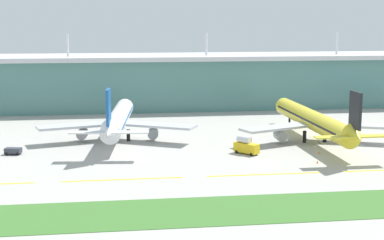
{
  "coord_description": "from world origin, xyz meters",
  "views": [
    {
      "loc": [
        -38.96,
        -145.16,
        36.73
      ],
      "look_at": [
        -15.23,
        28.28,
        7.0
      ],
      "focal_mm": 55.22,
      "sensor_mm": 36.0,
      "label": 1
    }
  ],
  "objects_px": {
    "pushback_tug": "(13,151)",
    "safety_cone_nose_front": "(319,152)",
    "safety_cone_left_wingtip": "(317,162)",
    "fuel_truck": "(246,146)",
    "airliner_far_middle": "(313,121)",
    "airliner_near_middle": "(118,120)"
  },
  "relations": [
    {
      "from": "safety_cone_left_wingtip",
      "to": "airliner_far_middle",
      "type": "bearing_deg",
      "value": 73.15
    },
    {
      "from": "fuel_truck",
      "to": "safety_cone_nose_front",
      "type": "bearing_deg",
      "value": -6.09
    },
    {
      "from": "safety_cone_nose_front",
      "to": "airliner_far_middle",
      "type": "bearing_deg",
      "value": 76.23
    },
    {
      "from": "airliner_far_middle",
      "to": "safety_cone_left_wingtip",
      "type": "xyz_separation_m",
      "value": [
        -8.26,
        -27.29,
        -6.11
      ]
    },
    {
      "from": "safety_cone_left_wingtip",
      "to": "safety_cone_nose_front",
      "type": "height_order",
      "value": "same"
    },
    {
      "from": "pushback_tug",
      "to": "safety_cone_left_wingtip",
      "type": "height_order",
      "value": "pushback_tug"
    },
    {
      "from": "safety_cone_nose_front",
      "to": "fuel_truck",
      "type": "bearing_deg",
      "value": 173.91
    },
    {
      "from": "airliner_near_middle",
      "to": "pushback_tug",
      "type": "height_order",
      "value": "airliner_near_middle"
    },
    {
      "from": "fuel_truck",
      "to": "safety_cone_left_wingtip",
      "type": "distance_m",
      "value": 20.84
    },
    {
      "from": "airliner_far_middle",
      "to": "fuel_truck",
      "type": "distance_m",
      "value": 28.31
    },
    {
      "from": "pushback_tug",
      "to": "safety_cone_left_wingtip",
      "type": "bearing_deg",
      "value": -14.78
    },
    {
      "from": "safety_cone_left_wingtip",
      "to": "fuel_truck",
      "type": "bearing_deg",
      "value": 140.31
    },
    {
      "from": "pushback_tug",
      "to": "safety_cone_nose_front",
      "type": "distance_m",
      "value": 84.82
    },
    {
      "from": "airliner_near_middle",
      "to": "pushback_tug",
      "type": "xyz_separation_m",
      "value": [
        -29.1,
        -15.89,
        -5.34
      ]
    },
    {
      "from": "fuel_truck",
      "to": "safety_cone_left_wingtip",
      "type": "bearing_deg",
      "value": -39.69
    },
    {
      "from": "pushback_tug",
      "to": "fuel_truck",
      "type": "height_order",
      "value": "fuel_truck"
    },
    {
      "from": "airliner_far_middle",
      "to": "safety_cone_nose_front",
      "type": "bearing_deg",
      "value": -103.77
    },
    {
      "from": "airliner_near_middle",
      "to": "airliner_far_middle",
      "type": "height_order",
      "value": "same"
    },
    {
      "from": "pushback_tug",
      "to": "safety_cone_nose_front",
      "type": "height_order",
      "value": "pushback_tug"
    },
    {
      "from": "airliner_far_middle",
      "to": "fuel_truck",
      "type": "relative_size",
      "value": 9.68
    },
    {
      "from": "safety_cone_left_wingtip",
      "to": "safety_cone_nose_front",
      "type": "xyz_separation_m",
      "value": [
        4.29,
        11.09,
        0.0
      ]
    },
    {
      "from": "airliner_far_middle",
      "to": "safety_cone_nose_front",
      "type": "relative_size",
      "value": 99.09
    }
  ]
}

